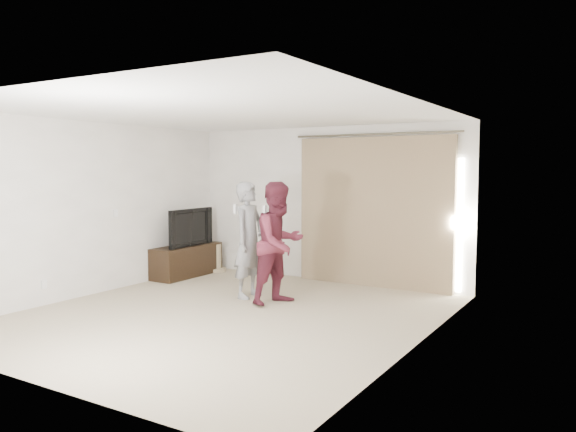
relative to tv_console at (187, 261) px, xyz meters
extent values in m
plane|color=tan|center=(2.27, -1.79, -0.27)|extent=(5.50, 5.50, 0.00)
cube|color=white|center=(2.27, 0.96, 1.03)|extent=(5.00, 0.04, 2.60)
cube|color=white|center=(-0.23, -1.79, 1.03)|extent=(0.04, 5.50, 2.60)
cube|color=white|center=(-0.22, -1.39, 0.93)|extent=(0.02, 0.08, 0.12)
cube|color=white|center=(-0.22, -2.69, 0.03)|extent=(0.02, 0.08, 0.12)
cube|color=white|center=(2.27, -1.79, 2.33)|extent=(5.00, 5.50, 0.01)
cube|color=#A08662|center=(3.17, 0.89, 0.93)|extent=(2.60, 0.10, 2.40)
cylinder|color=brown|center=(3.17, 0.89, 2.17)|extent=(2.80, 0.03, 0.03)
cube|color=white|center=(4.53, 0.93, 0.78)|extent=(0.08, 0.04, 2.00)
cube|color=black|center=(0.00, 0.00, 0.00)|extent=(0.49, 1.41, 0.54)
imported|color=black|center=(0.00, 0.00, 0.60)|extent=(0.20, 1.14, 0.66)
cylinder|color=tan|center=(0.17, 0.61, -0.24)|extent=(0.38, 0.38, 0.06)
cylinder|color=tan|center=(0.17, 0.61, 0.02)|extent=(0.21, 0.21, 0.45)
imported|color=gray|center=(1.91, -0.78, 0.58)|extent=(0.43, 0.64, 1.70)
cube|color=white|center=(1.73, -0.88, 1.04)|extent=(0.04, 0.04, 0.14)
cube|color=white|center=(1.73, -0.66, 0.92)|extent=(0.05, 0.05, 0.09)
imported|color=#5A1E2C|center=(2.50, -0.89, 0.59)|extent=(0.85, 0.98, 1.72)
cube|color=white|center=(2.32, -0.99, 1.04)|extent=(0.04, 0.04, 0.14)
cube|color=white|center=(2.32, -0.77, 0.93)|extent=(0.05, 0.05, 0.09)
camera|label=1|loc=(6.62, -7.49, 1.61)|focal=35.00mm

